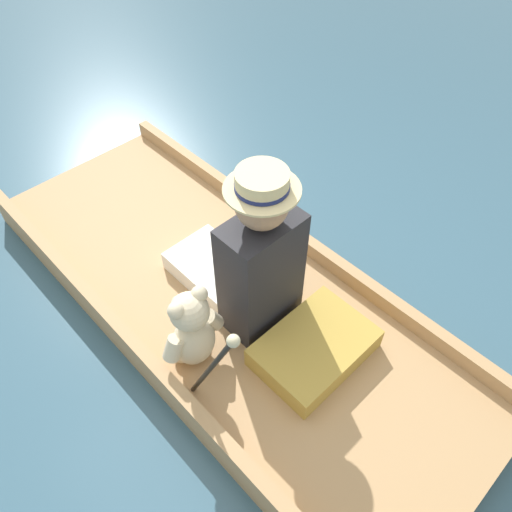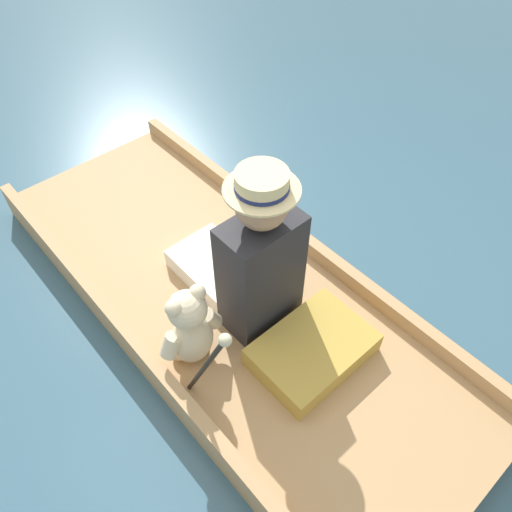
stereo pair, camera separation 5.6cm
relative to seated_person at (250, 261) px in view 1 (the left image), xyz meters
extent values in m
plane|color=#385B70|center=(-0.04, 0.17, -0.48)|extent=(16.00, 16.00, 0.00)
cube|color=tan|center=(-0.04, 0.17, -0.42)|extent=(1.12, 2.91, 0.13)
cube|color=tan|center=(-0.57, 0.17, -0.31)|extent=(0.06, 2.91, 0.09)
cube|color=tan|center=(0.49, 0.17, -0.31)|extent=(0.06, 2.91, 0.09)
cube|color=#B7933D|center=(0.02, -0.41, -0.29)|extent=(0.54, 0.38, 0.12)
cube|color=white|center=(0.00, 0.28, -0.30)|extent=(0.32, 0.48, 0.11)
cube|color=#232328|center=(0.00, -0.07, -0.03)|extent=(0.36, 0.22, 0.64)
cube|color=beige|center=(0.00, 0.04, 0.02)|extent=(0.04, 0.01, 0.35)
cube|color=white|center=(-0.10, 0.04, 0.05)|extent=(0.02, 0.01, 0.39)
cube|color=white|center=(0.10, 0.04, 0.05)|extent=(0.02, 0.01, 0.39)
sphere|color=tan|center=(0.00, -0.07, 0.40)|extent=(0.22, 0.22, 0.22)
cylinder|color=beige|center=(0.00, -0.07, 0.47)|extent=(0.30, 0.30, 0.01)
cylinder|color=beige|center=(0.00, -0.07, 0.51)|extent=(0.21, 0.21, 0.07)
cylinder|color=navy|center=(0.00, -0.07, 0.49)|extent=(0.21, 0.21, 0.02)
ellipsoid|color=beige|center=(-0.38, -0.04, -0.20)|extent=(0.20, 0.17, 0.30)
sphere|color=beige|center=(-0.38, -0.04, 0.01)|extent=(0.17, 0.17, 0.17)
sphere|color=tan|center=(-0.38, 0.03, 0.00)|extent=(0.07, 0.07, 0.07)
sphere|color=beige|center=(-0.44, -0.04, 0.08)|extent=(0.07, 0.07, 0.07)
sphere|color=beige|center=(-0.32, -0.04, 0.08)|extent=(0.07, 0.07, 0.07)
cylinder|color=beige|center=(-0.49, -0.04, -0.15)|extent=(0.11, 0.08, 0.13)
cylinder|color=beige|center=(-0.27, -0.04, -0.15)|extent=(0.11, 0.08, 0.13)
sphere|color=beige|center=(-0.44, 0.00, -0.31)|extent=(0.08, 0.08, 0.08)
sphere|color=beige|center=(-0.33, 0.00, -0.31)|extent=(0.08, 0.08, 0.08)
cylinder|color=silver|center=(0.37, 0.28, -0.35)|extent=(0.07, 0.07, 0.01)
cylinder|color=silver|center=(0.37, 0.28, -0.31)|extent=(0.01, 0.01, 0.07)
cone|color=silver|center=(0.37, 0.28, -0.26)|extent=(0.07, 0.07, 0.03)
cylinder|color=black|center=(-0.50, -0.31, 0.03)|extent=(0.02, 0.33, 0.77)
sphere|color=beige|center=(-0.50, -0.46, 0.41)|extent=(0.04, 0.04, 0.04)
camera|label=1|loc=(-1.01, -1.10, 1.71)|focal=35.00mm
camera|label=2|loc=(-0.97, -1.14, 1.71)|focal=35.00mm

